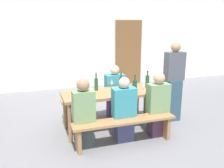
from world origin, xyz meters
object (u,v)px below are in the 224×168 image
wine_glass_0 (112,82)px  standing_host (173,84)px  wine_bottle_0 (147,81)px  wine_bottle_1 (135,86)px  bench_near (125,125)px  seated_guest_far_0 (115,94)px  wine_bottle_3 (121,83)px  wine_glass_3 (133,85)px  bench_far (102,101)px  wine_glass_1 (144,85)px  wine_glass_2 (126,84)px  tasting_table (112,96)px  wooden_door (128,53)px  seated_guest_near_2 (158,106)px  seated_guest_near_1 (124,112)px  seated_guest_near_0 (84,115)px  wine_bottle_2 (96,84)px

wine_glass_0 → standing_host: 1.30m
wine_bottle_0 → wine_bottle_1: bearing=-142.5°
bench_near → seated_guest_far_0: 1.21m
wine_bottle_3 → wine_glass_3: size_ratio=1.96×
wine_glass_0 → seated_guest_far_0: seated_guest_far_0 is taller
bench_far → seated_guest_far_0: seated_guest_far_0 is taller
bench_near → wine_glass_1: wine_glass_1 is taller
bench_near → seated_guest_far_0: (0.23, 1.17, 0.19)m
seated_guest_far_0 → wine_glass_2: bearing=6.5°
wine_bottle_1 → seated_guest_far_0: bearing=100.0°
bench_far → wine_glass_3: wine_glass_3 is taller
tasting_table → wine_glass_2: size_ratio=10.59×
wine_glass_1 → standing_host: 0.76m
wine_bottle_3 → standing_host: size_ratio=0.19×
wooden_door → bench_far: 3.19m
wine_bottle_3 → seated_guest_near_2: (0.46, -0.67, -0.31)m
seated_guest_far_0 → wine_bottle_3: bearing=1.3°
wine_bottle_1 → seated_guest_near_2: seated_guest_near_2 is taller
wine_glass_2 → wine_bottle_1: bearing=-72.7°
wine_glass_0 → seated_guest_near_2: seated_guest_near_2 is taller
standing_host → wine_glass_2: bearing=1.8°
tasting_table → wine_glass_1: 0.65m
bench_far → wine_bottle_1: size_ratio=5.12×
wine_glass_2 → standing_host: standing_host is taller
seated_guest_near_2 → bench_far: bearing=30.7°
seated_guest_far_0 → standing_host: size_ratio=0.71×
wine_bottle_0 → wine_bottle_3: 0.54m
bench_far → seated_guest_near_1: bearing=-87.8°
seated_guest_near_0 → seated_guest_near_2: seated_guest_near_2 is taller
wooden_door → wine_bottle_1: size_ratio=6.09×
tasting_table → wine_bottle_0: 0.81m
bench_far → wine_bottle_0: 1.10m
wine_glass_2 → seated_guest_near_0: bearing=-151.1°
bench_near → seated_guest_near_0: 0.70m
bench_near → wine_glass_0: (0.07, 0.89, 0.53)m
seated_guest_far_0 → standing_host: 1.24m
wine_bottle_0 → wine_glass_3: bearing=-159.0°
tasting_table → wine_glass_1: (0.61, -0.10, 0.20)m
bench_near → wine_glass_2: wine_glass_2 is taller
wine_bottle_0 → wine_bottle_2: 1.03m
seated_guest_near_0 → standing_host: size_ratio=0.71×
wine_bottle_0 → seated_guest_near_2: seated_guest_near_2 is taller
seated_guest_near_2 → standing_host: standing_host is taller
bench_far → seated_guest_far_0: size_ratio=1.53×
tasting_table → seated_guest_far_0: (0.23, 0.51, -0.12)m
wine_glass_1 → wooden_door: bearing=72.5°
wine_glass_0 → standing_host: size_ratio=0.12×
bench_near → seated_guest_near_1: seated_guest_near_1 is taller
bench_far → seated_guest_near_2: size_ratio=1.50×
tasting_table → wine_glass_3: 0.45m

